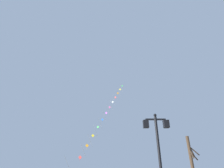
% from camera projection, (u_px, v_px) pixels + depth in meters
% --- Properties ---
extents(twin_lantern_lamp_post, '(1.36, 0.28, 4.56)m').
position_uv_depth(twin_lantern_lamp_post, '(157.00, 140.00, 8.93)').
color(twin_lantern_lamp_post, black).
rests_on(twin_lantern_lamp_post, ground_plane).
extents(kite_train, '(6.55, 15.04, 17.02)m').
position_uv_depth(kite_train, '(105.00, 114.00, 25.46)').
color(kite_train, brown).
rests_on(kite_train, ground_plane).
extents(bare_tree, '(1.04, 1.67, 4.16)m').
position_uv_depth(bare_tree, '(192.00, 164.00, 12.93)').
color(bare_tree, '#4C3826').
rests_on(bare_tree, ground_plane).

